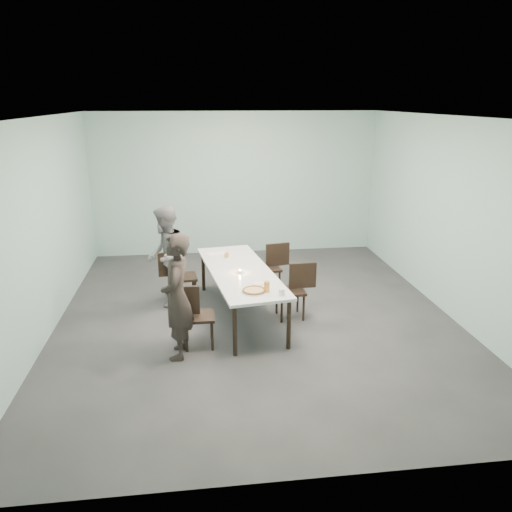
{
  "coord_description": "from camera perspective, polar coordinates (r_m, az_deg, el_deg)",
  "views": [
    {
      "loc": [
        -0.89,
        -7.05,
        3.24
      ],
      "look_at": [
        0.0,
        -0.03,
        1.0
      ],
      "focal_mm": 35.0,
      "sensor_mm": 36.0,
      "label": 1
    }
  ],
  "objects": [
    {
      "name": "ground",
      "position": [
        7.81,
        -0.03,
        -6.94
      ],
      "size": [
        7.0,
        7.0,
        0.0
      ],
      "primitive_type": "plane",
      "color": "#333335",
      "rests_on": "ground"
    },
    {
      "name": "menu",
      "position": [
        8.39,
        -4.57,
        0.26
      ],
      "size": [
        0.33,
        0.26,
        0.01
      ],
      "primitive_type": "cube",
      "rotation": [
        0.0,
        0.0,
        0.14
      ],
      "color": "silver",
      "rests_on": "table"
    },
    {
      "name": "side_plate",
      "position": [
        7.03,
        0.24,
        -3.14
      ],
      "size": [
        0.18,
        0.18,
        0.01
      ],
      "primitive_type": "cylinder",
      "color": "white",
      "rests_on": "table"
    },
    {
      "name": "chair_far_right",
      "position": [
        8.62,
        1.79,
        -0.96
      ],
      "size": [
        0.64,
        0.49,
        0.87
      ],
      "rotation": [
        0.0,
        0.0,
        3.32
      ],
      "color": "black",
      "rests_on": "ground"
    },
    {
      "name": "chair_near_right",
      "position": [
        7.64,
        4.53,
        -3.48
      ],
      "size": [
        0.62,
        0.44,
        0.87
      ],
      "rotation": [
        0.0,
        0.0,
        3.2
      ],
      "color": "black",
      "rests_on": "ground"
    },
    {
      "name": "tealight",
      "position": [
        7.45,
        -1.86,
        -1.79
      ],
      "size": [
        0.06,
        0.06,
        0.05
      ],
      "color": "silver",
      "rests_on": "table"
    },
    {
      "name": "table",
      "position": [
        7.6,
        -1.82,
        -2.02
      ],
      "size": [
        1.26,
        2.7,
        0.75
      ],
      "rotation": [
        0.0,
        0.0,
        0.14
      ],
      "color": "white",
      "rests_on": "ground"
    },
    {
      "name": "chair_near_left",
      "position": [
        6.8,
        -7.26,
        -6.34
      ],
      "size": [
        0.61,
        0.42,
        0.87
      ],
      "rotation": [
        0.0,
        0.0,
        -0.01
      ],
      "color": "black",
      "rests_on": "ground"
    },
    {
      "name": "amber_tumbler",
      "position": [
        8.18,
        -3.38,
        0.12
      ],
      "size": [
        0.07,
        0.07,
        0.08
      ],
      "primitive_type": "cylinder",
      "color": "orange",
      "rests_on": "table"
    },
    {
      "name": "water_tumbler",
      "position": [
        6.62,
        2.95,
        -4.12
      ],
      "size": [
        0.08,
        0.08,
        0.09
      ],
      "primitive_type": "cylinder",
      "color": "silver",
      "rests_on": "table"
    },
    {
      "name": "room_shell",
      "position": [
        7.21,
        -0.03,
        7.87
      ],
      "size": [
        6.02,
        7.02,
        3.01
      ],
      "color": "#A0C9C3",
      "rests_on": "ground"
    },
    {
      "name": "diner_far",
      "position": [
        8.16,
        -10.25,
        -0.01
      ],
      "size": [
        0.64,
        0.81,
        1.63
      ],
      "primitive_type": "imported",
      "rotation": [
        0.0,
        0.0,
        -1.6
      ],
      "color": "gray",
      "rests_on": "ground"
    },
    {
      "name": "beer_glass",
      "position": [
        6.7,
        1.24,
        -3.54
      ],
      "size": [
        0.08,
        0.08,
        0.15
      ],
      "primitive_type": "cylinder",
      "color": "orange",
      "rests_on": "table"
    },
    {
      "name": "diner_near",
      "position": [
        6.45,
        -9.03,
        -4.62
      ],
      "size": [
        0.45,
        0.64,
        1.65
      ],
      "primitive_type": "imported",
      "rotation": [
        0.0,
        0.0,
        -1.66
      ],
      "color": "black",
      "rests_on": "ground"
    },
    {
      "name": "pizza",
      "position": [
        6.73,
        -0.24,
        -3.98
      ],
      "size": [
        0.34,
        0.34,
        0.04
      ],
      "color": "white",
      "rests_on": "table"
    },
    {
      "name": "chair_far_left",
      "position": [
        8.27,
        -8.86,
        -1.98
      ],
      "size": [
        0.63,
        0.47,
        0.87
      ],
      "rotation": [
        0.0,
        0.0,
        0.11
      ],
      "color": "black",
      "rests_on": "ground"
    }
  ]
}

